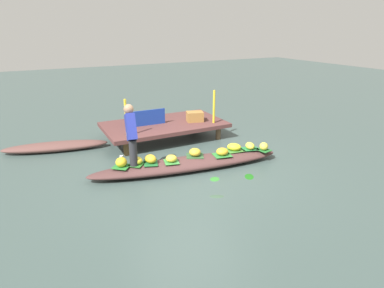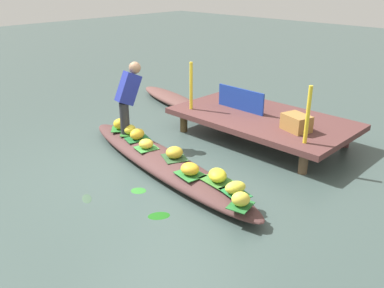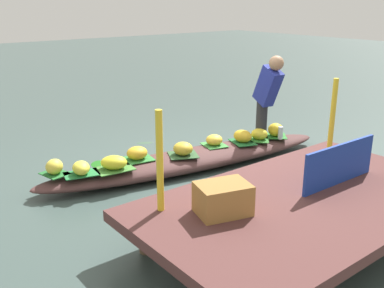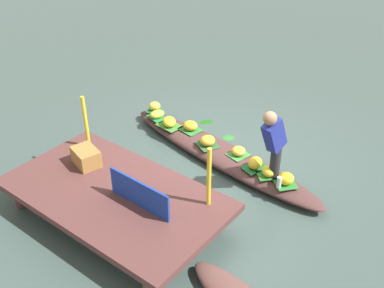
% 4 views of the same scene
% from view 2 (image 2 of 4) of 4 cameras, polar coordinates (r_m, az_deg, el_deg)
% --- Properties ---
extents(canal_water, '(40.00, 40.00, 0.00)m').
position_cam_2_polar(canal_water, '(6.39, -4.04, -3.53)').
color(canal_water, '#3B4D49').
rests_on(canal_water, ground).
extents(dock_platform, '(3.20, 1.80, 0.44)m').
position_cam_2_polar(dock_platform, '(7.52, 9.69, 3.45)').
color(dock_platform, brown).
rests_on(dock_platform, ground).
extents(vendor_boat, '(4.27, 1.28, 0.24)m').
position_cam_2_polar(vendor_boat, '(6.34, -4.07, -2.56)').
color(vendor_boat, '#4D2F2E').
rests_on(vendor_boat, ground).
extents(moored_boat, '(2.55, 1.06, 0.21)m').
position_cam_2_polar(moored_boat, '(9.58, -2.74, 6.26)').
color(moored_boat, brown).
rests_on(moored_boat, ground).
extents(leaf_mat_0, '(0.44, 0.34, 0.01)m').
position_cam_2_polar(leaf_mat_0, '(5.27, 6.02, -6.72)').
color(leaf_mat_0, '#237338').
rests_on(leaf_mat_0, vendor_boat).
extents(banana_bunch_0, '(0.28, 0.33, 0.15)m').
position_cam_2_polar(banana_bunch_0, '(5.23, 6.05, -6.01)').
color(banana_bunch_0, yellow).
rests_on(banana_bunch_0, vendor_boat).
extents(leaf_mat_1, '(0.38, 0.45, 0.01)m').
position_cam_2_polar(leaf_mat_1, '(6.93, -7.59, 0.71)').
color(leaf_mat_1, '#1C5F2B').
rests_on(leaf_mat_1, vendor_boat).
extents(banana_bunch_1, '(0.27, 0.31, 0.18)m').
position_cam_2_polar(banana_bunch_1, '(6.90, -7.62, 1.38)').
color(banana_bunch_1, gold).
rests_on(banana_bunch_1, vendor_boat).
extents(leaf_mat_2, '(0.47, 0.36, 0.01)m').
position_cam_2_polar(leaf_mat_2, '(5.53, 3.55, -5.08)').
color(leaf_mat_2, '#3E7930').
rests_on(leaf_mat_2, vendor_boat).
extents(banana_bunch_2, '(0.40, 0.39, 0.16)m').
position_cam_2_polar(banana_bunch_2, '(5.50, 3.57, -4.34)').
color(banana_bunch_2, yellow).
rests_on(banana_bunch_2, vendor_boat).
extents(leaf_mat_3, '(0.43, 0.38, 0.01)m').
position_cam_2_polar(leaf_mat_3, '(5.69, -0.28, -4.21)').
color(leaf_mat_3, '#2C7732').
rests_on(leaf_mat_3, vendor_boat).
extents(banana_bunch_3, '(0.27, 0.24, 0.16)m').
position_cam_2_polar(banana_bunch_3, '(5.65, -0.28, -3.47)').
color(banana_bunch_3, gold).
rests_on(banana_bunch_3, vendor_boat).
extents(leaf_mat_4, '(0.44, 0.44, 0.01)m').
position_cam_2_polar(leaf_mat_4, '(7.42, -9.90, 2.08)').
color(leaf_mat_4, '#29772D').
rests_on(leaf_mat_4, vendor_boat).
extents(banana_bunch_4, '(0.32, 0.32, 0.19)m').
position_cam_2_polar(banana_bunch_4, '(7.39, -9.95, 2.77)').
color(banana_bunch_4, yellow).
rests_on(banana_bunch_4, vendor_boat).
extents(leaf_mat_5, '(0.47, 0.46, 0.01)m').
position_cam_2_polar(leaf_mat_5, '(6.19, -2.44, -1.89)').
color(leaf_mat_5, '#2D512C').
rests_on(leaf_mat_5, vendor_boat).
extents(banana_bunch_5, '(0.28, 0.29, 0.17)m').
position_cam_2_polar(banana_bunch_5, '(6.16, -2.46, -1.17)').
color(banana_bunch_5, gold).
rests_on(banana_bunch_5, vendor_boat).
extents(leaf_mat_6, '(0.36, 0.38, 0.01)m').
position_cam_2_polar(leaf_mat_6, '(6.56, -6.39, -0.56)').
color(leaf_mat_6, '#398539').
rests_on(leaf_mat_6, vendor_boat).
extents(banana_bunch_6, '(0.26, 0.25, 0.15)m').
position_cam_2_polar(banana_bunch_6, '(6.53, -6.42, 0.03)').
color(banana_bunch_6, yellow).
rests_on(banana_bunch_6, vendor_boat).
extents(leaf_mat_7, '(0.42, 0.42, 0.01)m').
position_cam_2_polar(leaf_mat_7, '(7.17, -8.59, 1.42)').
color(leaf_mat_7, '#286825').
rests_on(leaf_mat_7, vendor_boat).
extents(banana_bunch_7, '(0.31, 0.31, 0.16)m').
position_cam_2_polar(banana_bunch_7, '(7.14, -8.63, 2.01)').
color(banana_bunch_7, gold).
rests_on(banana_bunch_7, vendor_boat).
extents(leaf_mat_8, '(0.31, 0.36, 0.01)m').
position_cam_2_polar(leaf_mat_8, '(5.00, 6.75, -8.45)').
color(leaf_mat_8, '#22652B').
rests_on(leaf_mat_8, vendor_boat).
extents(banana_bunch_8, '(0.29, 0.29, 0.18)m').
position_cam_2_polar(banana_bunch_8, '(4.96, 6.80, -7.60)').
color(banana_bunch_8, yellow).
rests_on(banana_bunch_8, vendor_boat).
extents(vendor_person, '(0.25, 0.49, 1.22)m').
position_cam_2_polar(vendor_person, '(7.03, -8.84, 6.89)').
color(vendor_person, '#28282D').
rests_on(vendor_person, vendor_boat).
extents(water_bottle, '(0.07, 0.07, 0.18)m').
position_cam_2_polar(water_bottle, '(7.43, -8.93, 2.88)').
color(water_bottle, silver).
rests_on(water_bottle, vendor_boat).
extents(market_banner, '(1.04, 0.05, 0.41)m').
position_cam_2_polar(market_banner, '(7.72, 6.77, 6.18)').
color(market_banner, navy).
rests_on(market_banner, dock_platform).
extents(railing_post_west, '(0.06, 0.06, 0.89)m').
position_cam_2_polar(railing_post_west, '(7.66, -0.12, 8.06)').
color(railing_post_west, yellow).
rests_on(railing_post_west, dock_platform).
extents(railing_post_east, '(0.06, 0.06, 0.89)m').
position_cam_2_polar(railing_post_east, '(6.29, 15.79, 3.89)').
color(railing_post_east, yellow).
rests_on(railing_post_east, dock_platform).
extents(produce_crate, '(0.51, 0.43, 0.27)m').
position_cam_2_polar(produce_crate, '(6.87, 14.30, 2.89)').
color(produce_crate, olive).
rests_on(produce_crate, dock_platform).
extents(drifting_plant_0, '(0.31, 0.34, 0.01)m').
position_cam_2_polar(drifting_plant_0, '(5.24, -4.62, -9.89)').
color(drifting_plant_0, '#1A5F16').
rests_on(drifting_plant_0, ground).
extents(drifting_plant_1, '(0.29, 0.23, 0.01)m').
position_cam_2_polar(drifting_plant_1, '(5.77, -14.39, -7.34)').
color(drifting_plant_1, '#38513C').
rests_on(drifting_plant_1, ground).
extents(drifting_plant_2, '(0.28, 0.27, 0.01)m').
position_cam_2_polar(drifting_plant_2, '(5.82, -7.44, -6.43)').
color(drifting_plant_2, '#2E7A2B').
rests_on(drifting_plant_2, ground).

